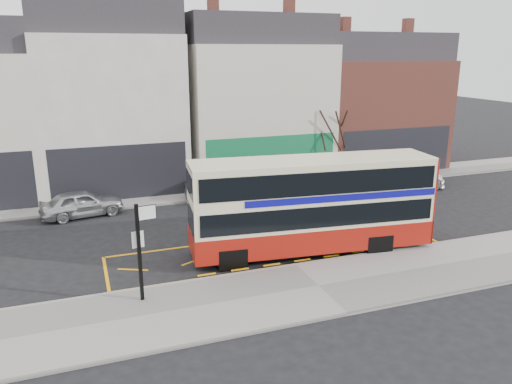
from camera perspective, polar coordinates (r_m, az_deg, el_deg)
name	(u,v)px	position (r m, az deg, el deg)	size (l,w,h in m)	color
ground	(292,264)	(20.02, 4.14, -8.21)	(120.00, 120.00, 0.00)	black
pavement	(318,287)	(18.11, 7.13, -10.75)	(40.00, 4.00, 0.15)	gray
kerb	(296,266)	(19.68, 4.59, -8.43)	(40.00, 0.15, 0.15)	gray
far_pavement	(217,191)	(29.78, -4.44, 0.07)	(50.00, 3.00, 0.15)	gray
road_markings	(277,249)	(21.37, 2.39, -6.57)	(14.00, 3.40, 0.01)	#FEA50D
terrace_left	(110,99)	(31.84, -16.37, 10.13)	(8.00, 8.01, 11.80)	silver
terrace_green_shop	(250,99)	(33.66, -0.64, 10.60)	(9.00, 8.01, 11.30)	beige
terrace_right	(368,102)	(37.63, 12.63, 10.02)	(9.00, 8.01, 10.30)	#994B3D
double_decker_bus	(313,204)	(20.58, 6.49, -1.36)	(10.17, 3.33, 3.99)	beige
bus_stop_post	(141,244)	(16.65, -13.05, -5.77)	(0.83, 0.17, 3.33)	black
car_silver	(82,203)	(26.78, -19.27, -1.24)	(1.63, 4.05, 1.38)	#B0B1B5
car_grey	(222,188)	(28.19, -3.95, 0.44)	(1.43, 4.10, 1.35)	#393A40
car_white	(403,176)	(31.94, 16.50, 1.77)	(2.06, 5.07, 1.47)	white
street_tree_right	(331,119)	(31.85, 8.60, 8.28)	(2.75, 2.75, 5.94)	black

